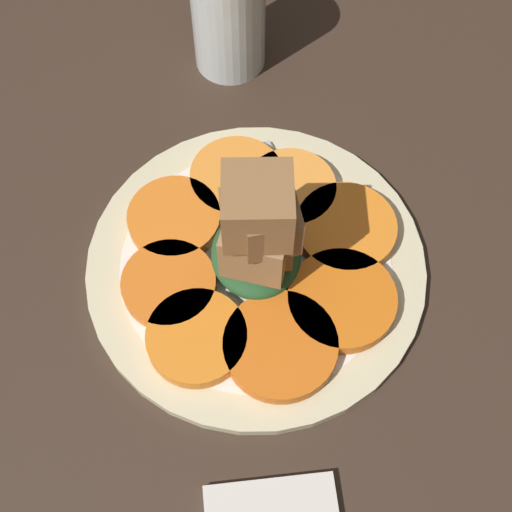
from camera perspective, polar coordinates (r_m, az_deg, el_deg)
The scene contains 13 objects.
table_slab at distance 57.54cm, azimuth 0.00°, elevation -1.45°, with size 120.00×120.00×2.00cm, color #38281E.
plate at distance 56.19cm, azimuth 0.00°, elevation -0.75°, with size 26.65×26.65×1.05cm.
carrot_slice_0 at distance 54.51cm, azimuth -6.98°, elevation -2.27°, with size 7.21×7.21×1.26cm, color orange.
carrot_slice_1 at distance 52.56cm, azimuth -4.76°, elevation -6.52°, with size 7.44×7.44×1.26cm, color orange.
carrot_slice_2 at distance 52.18cm, azimuth 1.96°, elevation -7.19°, with size 8.41×8.41×1.26cm, color orange.
carrot_slice_3 at distance 53.94cm, azimuth 6.88°, elevation -3.51°, with size 8.22×8.22×1.26cm, color orange.
carrot_slice_4 at distance 56.85cm, azimuth 7.19°, elevation 2.20°, with size 8.01×8.01×1.26cm, color orange.
carrot_slice_5 at distance 58.41cm, azimuth 2.79°, elevation 5.35°, with size 7.40×7.40×1.26cm, color #F9953A.
carrot_slice_6 at distance 59.00cm, azimuth -1.56°, elevation 6.28°, with size 7.65×7.65×1.26cm, color orange.
carrot_slice_7 at distance 57.25cm, azimuth -6.56°, elevation 3.00°, with size 7.43×7.43×1.26cm, color orange.
center_pile at distance 50.84cm, azimuth 0.16°, elevation 1.78°, with size 7.68×6.91×11.96cm.
fork at distance 56.68cm, azimuth 5.01°, elevation 1.45°, with size 18.95×7.94×0.40cm.
water_glass at distance 65.17cm, azimuth -2.54°, elevation 19.19°, with size 6.50×6.50×12.42cm.
Camera 1 is at (-25.51, 2.78, 52.51)cm, focal length 50.00 mm.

